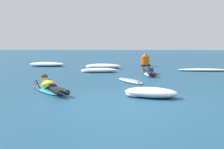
# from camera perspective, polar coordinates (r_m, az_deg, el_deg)

# --- Properties ---
(ground_plane) EXTENTS (120.00, 120.00, 0.00)m
(ground_plane) POSITION_cam_1_polar(r_m,az_deg,el_deg) (16.53, 3.05, 1.20)
(ground_plane) COLOR navy
(surfer_near) EXTENTS (1.79, 2.37, 0.54)m
(surfer_near) POSITION_cam_1_polar(r_m,az_deg,el_deg) (8.71, -12.79, -2.54)
(surfer_near) COLOR #2DB2D1
(surfer_near) RESTS_ON ground
(surfer_far) EXTENTS (0.58, 2.65, 0.53)m
(surfer_far) POSITION_cam_1_polar(r_m,az_deg,el_deg) (13.35, 7.77, 0.56)
(surfer_far) COLOR white
(surfer_far) RESTS_ON ground
(drifting_surfboard) EXTENTS (1.27, 1.91, 0.16)m
(drifting_surfboard) POSITION_cam_1_polar(r_m,az_deg,el_deg) (10.75, 3.79, -1.31)
(drifting_surfboard) COLOR silver
(drifting_surfboard) RESTS_ON ground
(whitewater_front) EXTENTS (2.00, 0.94, 0.23)m
(whitewater_front) POSITION_cam_1_polar(r_m,az_deg,el_deg) (14.31, -2.64, 0.87)
(whitewater_front) COLOR white
(whitewater_front) RESTS_ON ground
(whitewater_mid_left) EXTENTS (1.59, 1.08, 0.27)m
(whitewater_mid_left) POSITION_cam_1_polar(r_m,az_deg,el_deg) (7.61, 8.07, -3.75)
(whitewater_mid_left) COLOR white
(whitewater_mid_left) RESTS_ON ground
(whitewater_mid_right) EXTENTS (2.44, 1.21, 0.28)m
(whitewater_mid_right) POSITION_cam_1_polar(r_m,az_deg,el_deg) (18.82, -13.29, 2.05)
(whitewater_mid_right) COLOR white
(whitewater_mid_right) RESTS_ON ground
(whitewater_back) EXTENTS (2.21, 1.16, 0.29)m
(whitewater_back) POSITION_cam_1_polar(r_m,az_deg,el_deg) (16.71, -1.83, 1.72)
(whitewater_back) COLOR white
(whitewater_back) RESTS_ON ground
(whitewater_far_band) EXTENTS (2.68, 0.64, 0.15)m
(whitewater_far_band) POSITION_cam_1_polar(r_m,az_deg,el_deg) (15.76, 18.26, 0.91)
(whitewater_far_band) COLOR white
(whitewater_far_band) RESTS_ON ground
(channel_marker_buoy) EXTENTS (0.57, 0.57, 0.91)m
(channel_marker_buoy) POSITION_cam_1_polar(r_m,az_deg,el_deg) (18.40, 6.89, 2.77)
(channel_marker_buoy) COLOR #EA5B0F
(channel_marker_buoy) RESTS_ON ground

